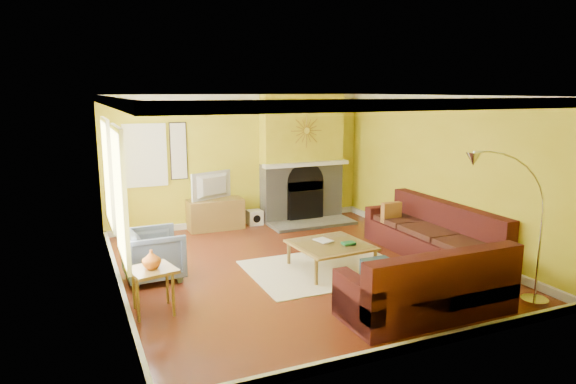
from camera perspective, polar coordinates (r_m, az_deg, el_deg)
name	(u,v)px	position (r m, az deg, el deg)	size (l,w,h in m)	color
floor	(298,267)	(8.33, 1.12, -8.34)	(5.50, 6.00, 0.02)	maroon
ceiling	(299,95)	(7.85, 1.20, 10.73)	(5.50, 6.00, 0.02)	white
wall_back	(239,160)	(10.75, -5.50, 3.55)	(5.50, 0.02, 2.70)	yellow
wall_front	(420,232)	(5.45, 14.41, -4.34)	(5.50, 0.02, 2.70)	yellow
wall_left	(112,198)	(7.30, -18.98, -0.67)	(0.02, 6.00, 2.70)	yellow
wall_right	(441,173)	(9.44, 16.61, 2.06)	(0.02, 6.00, 2.70)	yellow
baseboard	(298,263)	(8.30, 1.13, -7.88)	(5.50, 6.00, 0.12)	white
crown_molding	(299,100)	(7.85, 1.20, 10.22)	(5.50, 6.00, 0.12)	white
window_left_near	(107,173)	(8.55, -19.48, 1.99)	(0.06, 1.22, 1.72)	white
window_left_far	(119,195)	(6.69, -18.31, -0.37)	(0.06, 1.22, 1.72)	white
window_back	(145,155)	(10.26, -15.60, 3.94)	(0.82, 0.06, 1.22)	white
wall_art	(179,151)	(10.37, -12.06, 4.46)	(0.34, 0.04, 1.14)	white
fireplace	(302,158)	(11.05, 1.53, 3.80)	(1.80, 0.40, 2.70)	gray
mantel	(306,164)	(10.84, 2.06, 3.12)	(1.92, 0.22, 0.08)	white
hearth	(312,223)	(10.81, 2.72, -3.51)	(1.80, 0.70, 0.06)	gray
sunburst	(306,131)	(10.78, 2.07, 6.82)	(0.70, 0.04, 0.70)	olive
rug	(326,269)	(8.21, 4.25, -8.52)	(2.40, 1.80, 0.02)	beige
sectional_sofa	(392,245)	(8.05, 11.52, -5.82)	(3.10, 3.70, 0.90)	#4B1918
coffee_table	(331,257)	(8.12, 4.75, -7.18)	(1.11, 1.11, 0.44)	white
media_console	(215,214)	(10.53, -8.07, -2.45)	(1.12, 0.50, 0.61)	olive
tv	(215,186)	(10.41, -8.15, 0.69)	(0.97, 0.13, 0.56)	black
subwoofer	(254,217)	(10.84, -3.75, -2.82)	(0.30, 0.30, 0.30)	white
armchair	(154,255)	(7.93, -14.68, -6.74)	(0.81, 0.84, 0.76)	slate
side_table	(153,291)	(6.82, -14.76, -10.54)	(0.53, 0.53, 0.59)	olive
vase	(151,259)	(6.68, -14.93, -7.22)	(0.23, 0.23, 0.24)	#C86018
book	(318,242)	(8.07, 3.36, -5.54)	(0.21, 0.29, 0.03)	white
arc_lamp	(509,232)	(7.00, 23.35, -4.15)	(1.32, 0.36, 2.07)	silver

